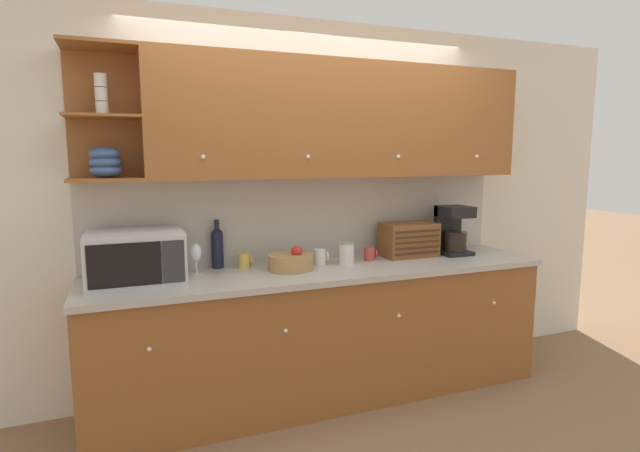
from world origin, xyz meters
The scene contains 15 objects.
ground_plane centered at (0.00, 0.00, 0.00)m, with size 24.00×24.00×0.00m, color #896647.
wall_back centered at (0.00, 0.03, 1.30)m, with size 5.48×0.06×2.60m.
counter_unit centered at (0.00, -0.32, 0.46)m, with size 3.10×0.67×0.91m.
backsplash_panel centered at (0.00, -0.01, 1.21)m, with size 3.08×0.01×0.60m.
upper_cabinets centered at (0.16, -0.16, 1.90)m, with size 3.08×0.34×0.78m.
microwave centered at (-1.20, -0.28, 1.06)m, with size 0.55×0.42×0.31m.
wine_glass centered at (-0.84, -0.21, 1.05)m, with size 0.07×0.07×0.20m.
wine_bottle centered at (-0.68, -0.06, 1.06)m, with size 0.08×0.08×0.33m.
mug_blue_second centered at (-0.51, -0.13, 0.96)m, with size 0.09×0.08×0.10m.
fruit_basket centered at (-0.24, -0.30, 0.97)m, with size 0.30×0.30×0.17m.
mug_patterned_third centered at (0.01, -0.22, 0.97)m, with size 0.09×0.08×0.11m.
storage_canister centered at (0.17, -0.29, 0.99)m, with size 0.11×0.11×0.16m.
mug centered at (0.39, -0.23, 0.96)m, with size 0.09×0.08×0.09m.
bread_box centered at (0.73, -0.19, 1.04)m, with size 0.40×0.25×0.25m.
coffee_maker centered at (1.08, -0.24, 1.10)m, with size 0.22×0.23×0.37m.
Camera 1 is at (-1.24, -3.37, 1.67)m, focal length 28.00 mm.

